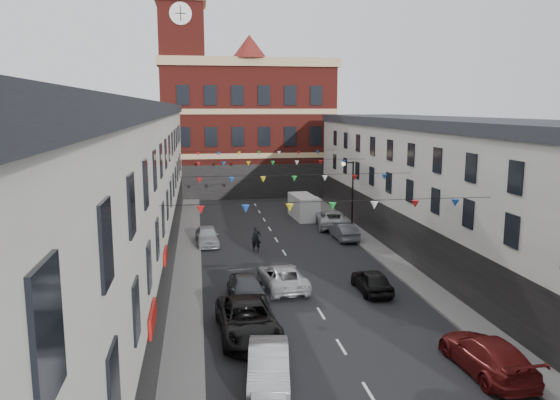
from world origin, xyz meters
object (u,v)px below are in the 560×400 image
car_right_f (332,219)px  white_van (304,207)px  car_right_d (372,281)px  car_left_c (248,320)px  street_lamp (350,186)px  car_left_b (269,366)px  car_left_e (207,236)px  moving_car (282,277)px  car_right_e (344,231)px  car_right_c (487,355)px  car_left_d (247,290)px  pedestrian (256,239)px

car_right_f → white_van: (-1.70, 4.25, 0.34)m
car_right_d → car_right_f: size_ratio=0.72×
white_van → car_left_c: bearing=-110.1°
street_lamp → car_left_b: (-10.15, -24.75, -3.18)m
car_right_d → car_left_e: bearing=-53.9°
car_left_b → car_right_f: bearing=78.5°
car_left_b → car_left_c: size_ratio=0.77×
car_left_e → white_van: size_ratio=0.85×
car_right_d → moving_car: size_ratio=0.79×
car_right_e → moving_car: bearing=57.0°
car_right_d → street_lamp: bearing=-101.2°
car_left_b → car_right_d: size_ratio=1.11×
car_right_c → car_right_f: car_right_f is taller
car_right_d → car_right_c: bearing=98.5°
car_right_e → white_van: white_van is taller
car_left_b → white_van: (7.40, 30.89, 0.38)m
car_left_d → car_right_c: size_ratio=0.88×
moving_car → white_van: bearing=-108.8°
car_left_d → car_right_e: size_ratio=1.09×
car_right_e → car_right_f: size_ratio=0.75×
car_left_c → moving_car: 6.97m
street_lamp → car_left_c: 23.01m
moving_car → car_right_d: bearing=159.4°
car_right_d → car_right_e: 12.57m
car_left_c → white_van: white_van is taller
car_left_c → car_right_c: bearing=-31.1°
car_left_d → car_right_d: car_right_d is taller
street_lamp → car_left_e: 12.77m
street_lamp → car_right_f: 3.81m
car_left_c → white_van: size_ratio=1.14×
car_right_f → moving_car: 17.09m
car_right_e → moving_car: size_ratio=0.82×
car_right_c → car_right_f: (0.39, 27.03, 0.03)m
car_left_b → car_left_d: (0.00, 9.10, -0.07)m
car_left_c → car_right_f: 24.05m
car_left_c → car_right_e: car_left_c is taller
pedestrian → street_lamp: bearing=28.6°
street_lamp → car_right_e: (-1.19, -2.76, -3.22)m
car_right_c → car_left_e: bearing=-66.9°
car_right_d → car_right_f: 17.20m
car_right_e → white_van: 9.04m
car_left_b → car_right_c: bearing=4.8°
car_right_d → white_van: bearing=-90.7°
car_left_d → car_left_c: bearing=-98.7°
car_left_d → moving_car: size_ratio=0.89×
car_left_e → car_right_e: 10.86m
street_lamp → car_left_b: bearing=-112.3°
moving_car → white_van: (5.15, 19.91, 0.41)m
street_lamp → car_left_c: size_ratio=1.05×
white_van → car_left_e: bearing=-139.9°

